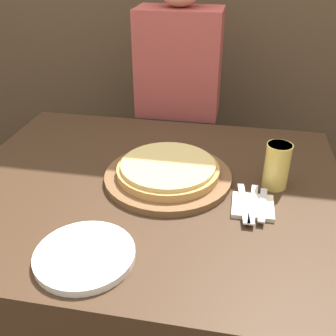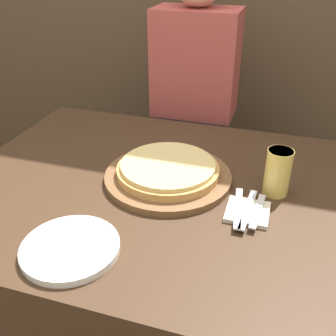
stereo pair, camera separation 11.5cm
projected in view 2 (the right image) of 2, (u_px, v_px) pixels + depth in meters
name	position (u px, v px, depth m)	size (l,w,h in m)	color
dining_table	(151.00, 278.00, 1.35)	(1.13, 0.93, 0.78)	#3D2819
pizza_on_board	(168.00, 173.00, 1.16)	(0.38, 0.38, 0.06)	brown
beer_glass	(278.00, 170.00, 1.08)	(0.07, 0.07, 0.13)	#E5C65B
dinner_plate	(70.00, 248.00, 0.90)	(0.23, 0.23, 0.02)	white
napkin_stack	(248.00, 212.00, 1.02)	(0.11, 0.11, 0.01)	beige
fork	(238.00, 208.00, 1.03)	(0.04, 0.18, 0.00)	silver
dinner_knife	(248.00, 209.00, 1.02)	(0.03, 0.18, 0.00)	silver
spoon	(258.00, 211.00, 1.01)	(0.03, 0.16, 0.00)	silver
diner_person	(193.00, 131.00, 1.73)	(0.33, 0.20, 1.35)	#33333D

